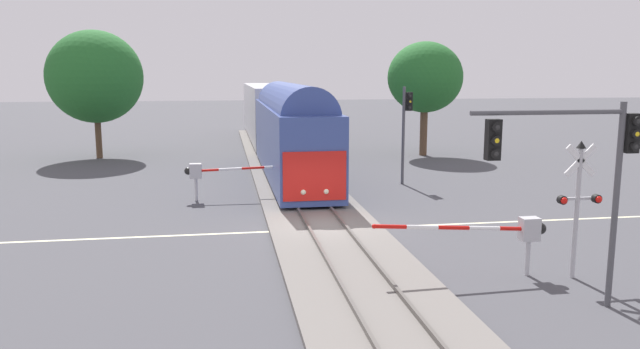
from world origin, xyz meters
The scene contains 11 objects.
ground_plane centered at (0.00, 0.00, 0.00)m, with size 220.00×220.00×0.00m, color #47474C.
road_centre_stripe centered at (0.00, 0.00, 0.00)m, with size 44.00×0.20×0.01m.
railway_track centered at (0.00, 0.00, 0.10)m, with size 4.40×80.00×0.32m.
commuter_train centered at (0.00, 21.15, 2.79)m, with size 3.04×40.11×5.16m.
crossing_gate_near centered at (4.63, -6.35, 1.42)m, with size 5.41×0.40×1.80m.
crossing_signal_mast centered at (6.42, -6.80, 2.53)m, with size 1.36×0.44×4.15m.
crossing_gate_far centered at (-4.49, 6.35, 1.41)m, with size 6.06×0.40×1.80m.
traffic_signal_far_side centered at (6.00, 8.99, 3.57)m, with size 0.53×0.38×5.33m.
traffic_signal_near_right centered at (4.90, -9.06, 4.06)m, with size 4.49×0.38×5.39m.
pine_left_background centered at (-12.61, 22.38, 5.76)m, with size 6.60×6.60×9.00m.
oak_far_right centered at (10.79, 20.13, 5.69)m, with size 5.44×5.44×8.28m.
Camera 1 is at (-3.89, -22.97, 6.13)m, focal length 34.30 mm.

